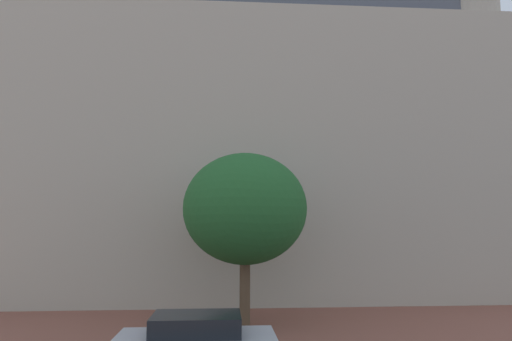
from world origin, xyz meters
TOP-DOWN VIEW (x-y plane):
  - landmark_building at (-0.47, 25.40)m, footprint 28.93×15.75m
  - tree_curb_far at (-0.07, 14.08)m, footprint 4.72×4.72m

SIDE VIEW (x-z plane):
  - tree_curb_far at x=-0.07m, z-range 1.11..7.61m
  - landmark_building at x=-0.47m, z-range -6.37..24.07m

